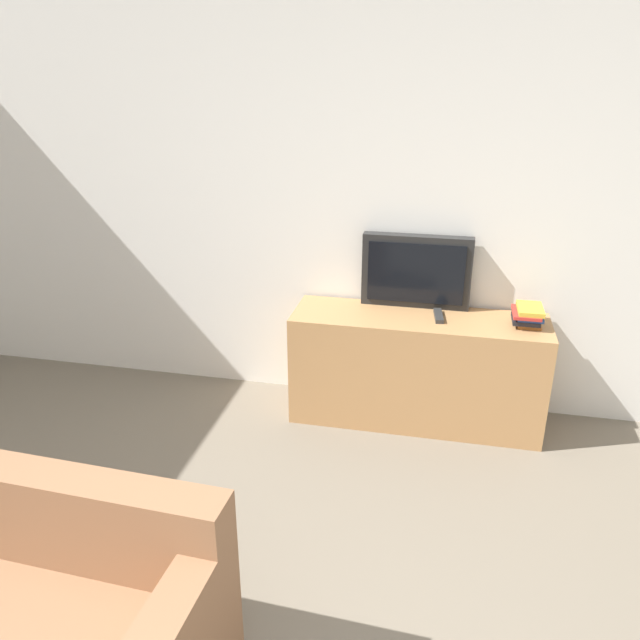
# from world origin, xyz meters

# --- Properties ---
(wall_back) EXTENTS (9.00, 0.06, 2.60)m
(wall_back) POSITION_xyz_m (0.00, 3.03, 1.30)
(wall_back) COLOR white
(wall_back) RESTS_ON ground_plane
(tv_stand) EXTENTS (1.51, 0.45, 0.69)m
(tv_stand) POSITION_xyz_m (0.41, 2.76, 0.34)
(tv_stand) COLOR tan
(tv_stand) RESTS_ON ground_plane
(television) EXTENTS (0.66, 0.09, 0.45)m
(television) POSITION_xyz_m (0.37, 2.94, 0.91)
(television) COLOR black
(television) RESTS_ON tv_stand
(book_stack) EXTENTS (0.17, 0.22, 0.11)m
(book_stack) POSITION_xyz_m (1.02, 2.76, 0.75)
(book_stack) COLOR #995623
(book_stack) RESTS_ON tv_stand
(remote_on_stand) EXTENTS (0.07, 0.20, 0.02)m
(remote_on_stand) POSITION_xyz_m (0.52, 2.77, 0.70)
(remote_on_stand) COLOR #2D2D2D
(remote_on_stand) RESTS_ON tv_stand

